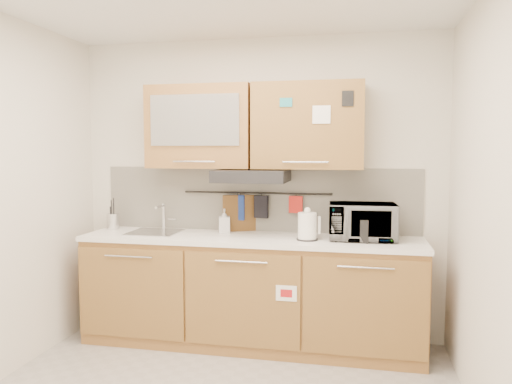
% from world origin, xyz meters
% --- Properties ---
extents(wall_back, '(3.20, 0.00, 3.20)m').
position_xyz_m(wall_back, '(0.00, 1.50, 1.30)').
color(wall_back, silver).
rests_on(wall_back, ground).
extents(wall_right, '(0.00, 3.00, 3.00)m').
position_xyz_m(wall_right, '(1.60, 0.00, 1.30)').
color(wall_right, silver).
rests_on(wall_right, ground).
extents(base_cabinet, '(2.80, 0.64, 0.88)m').
position_xyz_m(base_cabinet, '(0.00, 1.19, 0.41)').
color(base_cabinet, olive).
rests_on(base_cabinet, floor).
extents(countertop, '(2.82, 0.62, 0.04)m').
position_xyz_m(countertop, '(0.00, 1.19, 0.90)').
color(countertop, white).
rests_on(countertop, base_cabinet).
extents(backsplash, '(2.80, 0.02, 0.56)m').
position_xyz_m(backsplash, '(0.00, 1.49, 1.20)').
color(backsplash, silver).
rests_on(backsplash, countertop).
extents(upper_cabinets, '(1.82, 0.37, 0.70)m').
position_xyz_m(upper_cabinets, '(-0.00, 1.32, 1.83)').
color(upper_cabinets, olive).
rests_on(upper_cabinets, wall_back).
extents(range_hood, '(0.60, 0.46, 0.10)m').
position_xyz_m(range_hood, '(0.00, 1.25, 1.42)').
color(range_hood, black).
rests_on(range_hood, upper_cabinets).
extents(sink, '(0.42, 0.40, 0.26)m').
position_xyz_m(sink, '(-0.85, 1.21, 0.92)').
color(sink, silver).
rests_on(sink, countertop).
extents(utensil_rail, '(1.30, 0.02, 0.02)m').
position_xyz_m(utensil_rail, '(0.00, 1.45, 1.26)').
color(utensil_rail, black).
rests_on(utensil_rail, backsplash).
extents(utensil_crock, '(0.12, 0.12, 0.28)m').
position_xyz_m(utensil_crock, '(-1.30, 1.32, 0.99)').
color(utensil_crock, silver).
rests_on(utensil_crock, countertop).
extents(kettle, '(0.20, 0.19, 0.26)m').
position_xyz_m(kettle, '(0.48, 1.12, 1.02)').
color(kettle, white).
rests_on(kettle, countertop).
extents(toaster, '(0.25, 0.17, 0.18)m').
position_xyz_m(toaster, '(0.84, 1.14, 1.01)').
color(toaster, black).
rests_on(toaster, countertop).
extents(microwave, '(0.55, 0.39, 0.29)m').
position_xyz_m(microwave, '(0.91, 1.23, 1.07)').
color(microwave, '#999999').
rests_on(microwave, countertop).
extents(soap_bottle, '(0.12, 0.12, 0.21)m').
position_xyz_m(soap_bottle, '(-0.26, 1.32, 1.02)').
color(soap_bottle, '#999999').
rests_on(soap_bottle, countertop).
extents(cutting_board, '(0.29, 0.14, 0.38)m').
position_xyz_m(cutting_board, '(-0.14, 1.44, 1.05)').
color(cutting_board, brown).
rests_on(cutting_board, utensil_rail).
extents(oven_mitt, '(0.13, 0.05, 0.22)m').
position_xyz_m(oven_mitt, '(-0.17, 1.44, 1.13)').
color(oven_mitt, navy).
rests_on(oven_mitt, utensil_rail).
extents(dark_pouch, '(0.13, 0.07, 0.20)m').
position_xyz_m(dark_pouch, '(0.04, 1.44, 1.14)').
color(dark_pouch, black).
rests_on(dark_pouch, utensil_rail).
extents(pot_holder, '(0.12, 0.03, 0.14)m').
position_xyz_m(pot_holder, '(0.35, 1.44, 1.17)').
color(pot_holder, red).
rests_on(pot_holder, utensil_rail).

